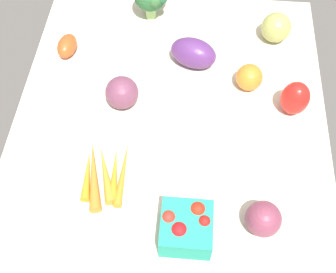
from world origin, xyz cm
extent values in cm
cube|color=beige|center=(0.00, 0.00, 1.00)|extent=(104.00, 76.00, 2.00)
sphere|color=#9BA353|center=(-36.11, 26.35, 6.04)|extent=(8.07, 8.07, 8.07)
ellipsoid|color=red|center=(-11.64, 29.45, 6.63)|extent=(9.34, 9.34, 9.27)
ellipsoid|color=#562C6C|center=(-25.06, 4.54, 5.86)|extent=(11.11, 14.00, 7.73)
cone|color=orange|center=(9.82, -9.28, 3.01)|extent=(16.21, 2.30, 2.01)
cone|color=orange|center=(10.12, -11.10, 3.04)|extent=(13.04, 3.10, 2.08)
cone|color=orange|center=(10.45, -13.06, 3.24)|extent=(14.48, 6.84, 2.48)
cone|color=orange|center=(10.87, -15.59, 3.35)|extent=(17.66, 6.36, 2.70)
cone|color=orange|center=(11.12, -17.07, 3.07)|extent=(12.18, 3.34, 2.14)
sphere|color=orange|center=(-18.40, 18.91, 5.39)|extent=(6.78, 6.78, 6.78)
cylinder|color=#9FD178|center=(-42.08, -8.39, 4.26)|extent=(2.89, 2.89, 4.51)
sphere|color=#316132|center=(-38.75, -6.76, 10.39)|extent=(3.41, 3.41, 3.41)
sphere|color=#7B374D|center=(19.34, 20.96, 5.73)|extent=(7.46, 7.46, 7.46)
ellipsoid|color=#D24C1F|center=(-26.29, -29.25, 4.41)|extent=(8.30, 5.68, 4.83)
cube|color=teal|center=(22.52, 5.54, 5.32)|extent=(10.34, 10.34, 6.64)
sphere|color=red|center=(21.62, 1.93, 8.25)|extent=(2.73, 2.73, 2.73)
sphere|color=red|center=(19.43, 7.55, 7.94)|extent=(3.26, 3.26, 3.26)
sphere|color=red|center=(21.91, 8.96, 8.27)|extent=(2.43, 2.43, 2.43)
sphere|color=red|center=(24.03, 4.13, 7.90)|extent=(3.36, 3.36, 3.36)
sphere|color=#6E3952|center=(-10.38, -12.07, 6.07)|extent=(8.14, 8.14, 8.14)
camera|label=1|loc=(54.63, 4.51, 88.54)|focal=46.48mm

